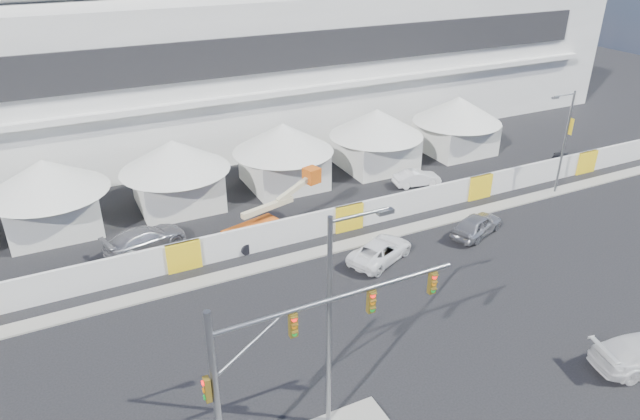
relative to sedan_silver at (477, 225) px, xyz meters
name	(u,v)px	position (x,y,z in m)	size (l,w,h in m)	color
ground	(384,385)	(-13.84, -9.78, -0.80)	(160.00, 160.00, 0.00)	black
far_curb	(514,202)	(6.16, 2.72, -0.74)	(80.00, 1.20, 0.12)	gray
stadium	(249,35)	(-5.13, 31.73, 8.65)	(80.00, 24.80, 21.98)	silver
tent_row	(231,158)	(-13.34, 14.22, 2.35)	(53.40, 8.40, 5.40)	silver
hoarding_fence	(348,217)	(-7.84, 4.72, 0.20)	(70.00, 0.25, 2.00)	silver
scaffold_tower	(545,47)	(32.16, 26.22, 5.20)	(4.40, 4.40, 12.00)	#595B60
sedan_silver	(477,225)	(0.00, 0.00, 0.00)	(4.68, 1.88, 1.59)	#A4A5A9
pickup_curb	(380,251)	(-7.96, 0.10, -0.09)	(5.07, 2.34, 1.41)	white
lot_car_a	(417,178)	(1.16, 9.03, -0.14)	(4.00, 1.40, 1.32)	white
lot_car_b	(560,159)	(15.55, 6.88, -0.14)	(3.84, 1.55, 1.31)	black
lot_car_c	(145,239)	(-21.56, 8.37, 0.01)	(5.58, 2.27, 1.62)	#ABABB0
traffic_mast	(269,374)	(-20.21, -11.35, 3.83)	(10.65, 0.79, 8.09)	gray
streetlight_median	(335,311)	(-17.02, -10.63, 5.22)	(2.83, 0.28, 10.22)	gray
streetlight_curb	(564,136)	(10.38, 2.72, 4.16)	(2.53, 0.57, 8.54)	gray
boom_lift	(263,226)	(-13.87, 6.06, 0.30)	(8.27, 2.84, 4.08)	#D05713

